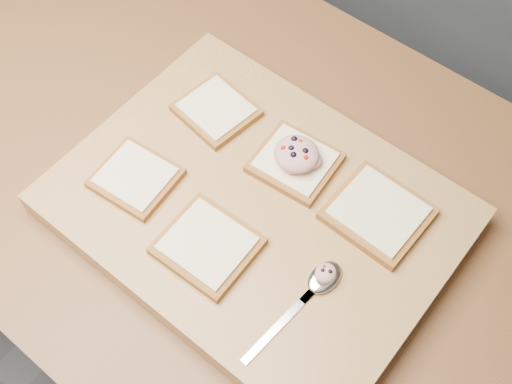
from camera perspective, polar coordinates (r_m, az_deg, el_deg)
ground at (r=1.82m, az=0.38°, el=-14.74°), size 4.00×4.00×0.00m
island_counter at (r=1.39m, az=0.49°, el=-9.50°), size 2.00×0.80×0.90m
cutting_board at (r=0.95m, az=-0.00°, el=-1.62°), size 0.56×0.42×0.04m
bread_far_left at (r=1.02m, az=-3.55°, el=7.29°), size 0.12×0.12×0.02m
bread_far_center at (r=0.96m, az=3.49°, el=2.67°), size 0.13×0.12×0.02m
bread_far_right at (r=0.93m, az=10.79°, el=-1.84°), size 0.13×0.12×0.02m
bread_near_left at (r=0.96m, az=-10.65°, el=1.27°), size 0.12×0.11×0.02m
bread_near_center at (r=0.89m, az=-4.33°, el=-4.75°), size 0.13×0.12×0.02m
tuna_salad_dollop at (r=0.94m, az=3.62°, el=3.41°), size 0.07×0.06×0.03m
spoon at (r=0.87m, az=5.53°, el=-8.17°), size 0.04×0.19×0.01m
spoon_salad at (r=0.86m, az=6.20°, el=-7.16°), size 0.03×0.03×0.02m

